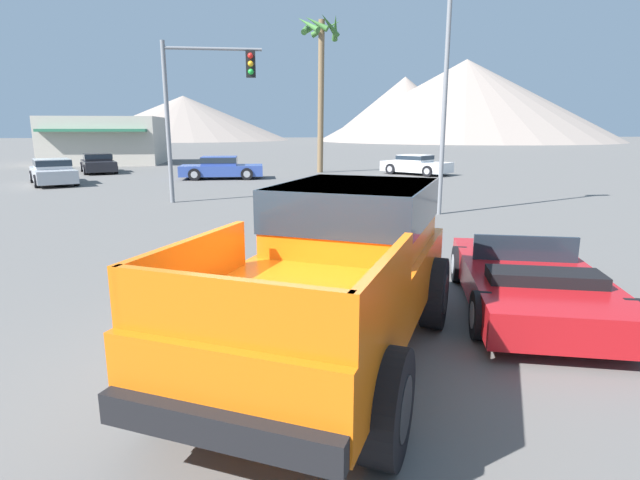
# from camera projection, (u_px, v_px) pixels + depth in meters

# --- Properties ---
(ground_plane) EXTENTS (320.00, 320.00, 0.00)m
(ground_plane) POSITION_uv_depth(u_px,v_px,m) (300.00, 373.00, 5.55)
(ground_plane) COLOR #5B5956
(orange_pickup_truck) EXTENTS (3.99, 5.40, 1.99)m
(orange_pickup_truck) POSITION_uv_depth(u_px,v_px,m) (341.00, 261.00, 5.88)
(orange_pickup_truck) COLOR orange
(orange_pickup_truck) RESTS_ON ground_plane
(red_convertible_car) EXTENTS (2.92, 4.42, 1.03)m
(red_convertible_car) POSITION_uv_depth(u_px,v_px,m) (530.00, 283.00, 7.44)
(red_convertible_car) COLOR #B21419
(red_convertible_car) RESTS_ON ground_plane
(parked_car_blue) EXTENTS (4.43, 2.02, 1.21)m
(parked_car_blue) POSITION_uv_depth(u_px,v_px,m) (221.00, 167.00, 27.14)
(parked_car_blue) COLOR #334C9E
(parked_car_blue) RESTS_ON ground_plane
(parked_car_white) EXTENTS (3.95, 4.17, 1.16)m
(parked_car_white) POSITION_uv_depth(u_px,v_px,m) (416.00, 164.00, 29.70)
(parked_car_white) COLOR white
(parked_car_white) RESTS_ON ground_plane
(parked_car_silver) EXTENTS (3.48, 4.76, 1.24)m
(parked_car_silver) POSITION_uv_depth(u_px,v_px,m) (53.00, 171.00, 24.44)
(parked_car_silver) COLOR #B7BABF
(parked_car_silver) RESTS_ON ground_plane
(parked_car_dark) EXTENTS (3.12, 4.51, 1.17)m
(parked_car_dark) POSITION_uv_depth(u_px,v_px,m) (98.00, 163.00, 30.94)
(parked_car_dark) COLOR #232328
(parked_car_dark) RESTS_ON ground_plane
(traffic_light_main) EXTENTS (3.50, 0.38, 5.67)m
(traffic_light_main) POSITION_uv_depth(u_px,v_px,m) (204.00, 92.00, 17.78)
(traffic_light_main) COLOR slate
(traffic_light_main) RESTS_ON ground_plane
(street_lamp_post) EXTENTS (0.90, 0.24, 8.49)m
(street_lamp_post) POSITION_uv_depth(u_px,v_px,m) (447.00, 47.00, 14.84)
(street_lamp_post) COLOR slate
(street_lamp_post) RESTS_ON ground_plane
(palm_tree_tall) EXTENTS (2.90, 2.92, 9.24)m
(palm_tree_tall) POSITION_uv_depth(u_px,v_px,m) (320.00, 57.00, 29.74)
(palm_tree_tall) COLOR brown
(palm_tree_tall) RESTS_ON ground_plane
(storefront_building) EXTENTS (8.28, 7.49, 3.58)m
(storefront_building) POSITION_uv_depth(u_px,v_px,m) (107.00, 140.00, 39.02)
(storefront_building) COLOR #BCB2A3
(storefront_building) RESTS_ON ground_plane
(distant_mountain_range) EXTENTS (123.02, 74.64, 17.90)m
(distant_mountain_range) POSITION_uv_depth(u_px,v_px,m) (392.00, 106.00, 116.66)
(distant_mountain_range) COLOR gray
(distant_mountain_range) RESTS_ON ground_plane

